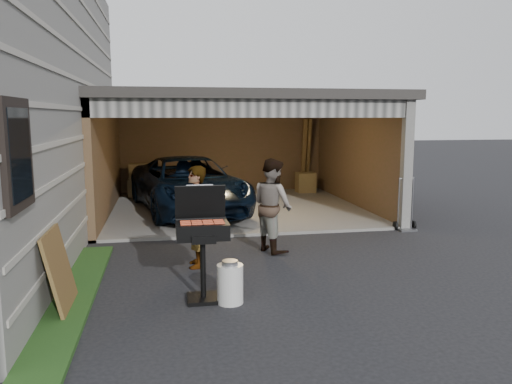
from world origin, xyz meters
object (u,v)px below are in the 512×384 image
bbq_grill (202,234)px  hand_truck (406,220)px  plywood_panel (60,271)px  man (273,205)px  propane_tank (230,284)px  minivan (188,187)px  woman (195,217)px

bbq_grill → hand_truck: 5.58m
bbq_grill → plywood_panel: bbq_grill is taller
man → propane_tank: (-1.07, -2.36, -0.57)m
man → hand_truck: man is taller
propane_tank → plywood_panel: (-2.07, 0.12, 0.25)m
propane_tank → plywood_panel: bearing=176.6°
bbq_grill → propane_tank: 0.73m
minivan → bbq_grill: 5.89m
propane_tank → plywood_panel: 2.09m
bbq_grill → propane_tank: size_ratio=2.92×
woman → man: 1.56m
man → plywood_panel: size_ratio=1.61×
hand_truck → propane_tank: bearing=-140.5°
woman → propane_tank: 1.78m
woman → plywood_panel: woman is taller
propane_tank → plywood_panel: plywood_panel is taller
woman → man: man is taller
man → propane_tank: bearing=133.9°
man → woman: bearing=94.7°
plywood_panel → hand_truck: 7.07m
woman → propane_tank: bearing=10.9°
minivan → plywood_panel: (-1.85, -5.96, -0.16)m
woman → hand_truck: bearing=111.3°
minivan → bbq_grill: bbq_grill is taller
minivan → propane_tank: size_ratio=9.46×
man → hand_truck: (3.10, 1.08, -0.61)m
bbq_grill → hand_truck: size_ratio=1.33×
minivan → hand_truck: minivan is taller
minivan → man: (1.29, -3.73, 0.16)m
bbq_grill → man: bearing=57.1°
minivan → propane_tank: minivan is taller
bbq_grill → propane_tank: bbq_grill is taller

